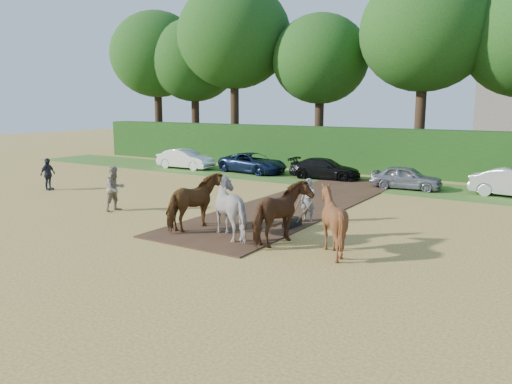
{
  "coord_description": "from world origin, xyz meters",
  "views": [
    {
      "loc": [
        11.9,
        -13.44,
        4.64
      ],
      "look_at": [
        2.23,
        1.83,
        1.4
      ],
      "focal_mm": 35.0,
      "sensor_mm": 36.0,
      "label": 1
    }
  ],
  "objects_px": {
    "spectator_far": "(48,174)",
    "parked_cars": "(385,173)",
    "plough_team": "(260,211)",
    "spectator_near": "(115,189)",
    "church": "(507,26)"
  },
  "relations": [
    {
      "from": "spectator_far",
      "to": "parked_cars",
      "type": "height_order",
      "value": "spectator_far"
    },
    {
      "from": "spectator_far",
      "to": "plough_team",
      "type": "distance_m",
      "value": 15.1
    },
    {
      "from": "plough_team",
      "to": "spectator_far",
      "type": "bearing_deg",
      "value": 171.01
    },
    {
      "from": "plough_team",
      "to": "spectator_near",
      "type": "bearing_deg",
      "value": 175.28
    },
    {
      "from": "spectator_far",
      "to": "plough_team",
      "type": "xyz_separation_m",
      "value": [
        14.92,
        -2.36,
        0.17
      ]
    },
    {
      "from": "spectator_near",
      "to": "plough_team",
      "type": "relative_size",
      "value": 0.28
    },
    {
      "from": "spectator_near",
      "to": "parked_cars",
      "type": "bearing_deg",
      "value": -23.32
    },
    {
      "from": "church",
      "to": "parked_cars",
      "type": "bearing_deg",
      "value": -91.24
    },
    {
      "from": "parked_cars",
      "to": "spectator_far",
      "type": "bearing_deg",
      "value": -142.98
    },
    {
      "from": "spectator_near",
      "to": "church",
      "type": "xyz_separation_m",
      "value": [
        8.65,
        53.73,
        12.76
      ]
    },
    {
      "from": "spectator_near",
      "to": "plough_team",
      "type": "bearing_deg",
      "value": -87.03
    },
    {
      "from": "spectator_near",
      "to": "parked_cars",
      "type": "xyz_separation_m",
      "value": [
        7.77,
        12.92,
        -0.28
      ]
    },
    {
      "from": "spectator_near",
      "to": "spectator_far",
      "type": "distance_m",
      "value": 7.3
    },
    {
      "from": "spectator_far",
      "to": "church",
      "type": "height_order",
      "value": "church"
    },
    {
      "from": "plough_team",
      "to": "parked_cars",
      "type": "bearing_deg",
      "value": 90.22
    }
  ]
}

